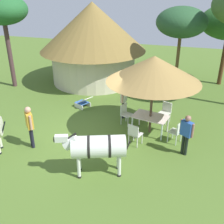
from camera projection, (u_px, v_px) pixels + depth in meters
name	position (u px, v px, depth m)	size (l,w,h in m)	color
ground_plane	(91.00, 135.00, 11.01)	(36.00, 36.00, 0.00)	#4E6C29
thatched_hut	(93.00, 39.00, 15.89)	(6.29, 6.29, 4.65)	beige
shade_umbrella	(154.00, 69.00, 10.05)	(3.62, 3.62, 3.21)	brown
patio_dining_table	(150.00, 118.00, 10.95)	(1.54, 1.14, 0.74)	silver
patio_chair_near_hut	(166.00, 111.00, 11.85)	(0.57, 0.56, 0.90)	silver
patio_chair_west_end	(126.00, 113.00, 11.68)	(0.55, 0.56, 0.90)	silver
patio_chair_east_end	(134.00, 133.00, 10.11)	(0.55, 0.54, 0.90)	white
patio_chair_near_lawn	(177.00, 131.00, 10.27)	(0.56, 0.57, 0.90)	white
guest_beside_umbrella	(186.00, 132.00, 9.40)	(0.48, 0.39, 1.55)	black
guest_behind_table	(124.00, 98.00, 12.02)	(0.22, 0.58, 1.60)	black
standing_watcher	(30.00, 123.00, 9.81)	(0.46, 0.46, 1.65)	black
striped_lounge_chair	(83.00, 102.00, 13.33)	(0.96, 0.83, 0.62)	#3965B9
zebra_nearest_camera	(97.00, 147.00, 8.39)	(2.25, 1.24, 1.54)	silver
acacia_tree_left_background	(3.00, 11.00, 14.31)	(2.66, 2.66, 5.10)	#473031
acacia_tree_far_lawn	(182.00, 23.00, 13.55)	(2.58, 2.58, 4.58)	brown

